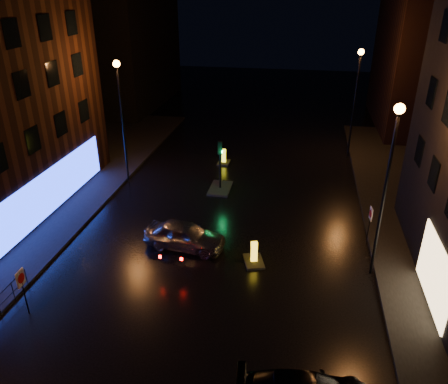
% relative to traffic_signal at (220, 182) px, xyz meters
% --- Properties ---
extents(ground, '(120.00, 120.00, 0.00)m').
position_rel_traffic_signal_xyz_m(ground, '(1.20, -14.00, -0.50)').
color(ground, black).
rests_on(ground, ground).
extents(building_far_left, '(8.00, 16.00, 14.00)m').
position_rel_traffic_signal_xyz_m(building_far_left, '(-14.80, 21.00, 6.50)').
color(building_far_left, black).
rests_on(building_far_left, ground).
extents(building_far_right, '(8.00, 14.00, 12.00)m').
position_rel_traffic_signal_xyz_m(building_far_right, '(16.20, 18.00, 5.50)').
color(building_far_right, black).
rests_on(building_far_right, ground).
extents(street_lamp_lfar, '(0.44, 0.44, 8.37)m').
position_rel_traffic_signal_xyz_m(street_lamp_lfar, '(-6.60, -0.00, 5.06)').
color(street_lamp_lfar, black).
rests_on(street_lamp_lfar, ground).
extents(street_lamp_rnear, '(0.44, 0.44, 8.37)m').
position_rel_traffic_signal_xyz_m(street_lamp_rnear, '(9.00, -8.00, 5.06)').
color(street_lamp_rnear, black).
rests_on(street_lamp_rnear, ground).
extents(street_lamp_rfar, '(0.44, 0.44, 8.37)m').
position_rel_traffic_signal_xyz_m(street_lamp_rfar, '(9.00, 8.00, 5.06)').
color(street_lamp_rfar, black).
rests_on(street_lamp_rfar, ground).
extents(traffic_signal, '(1.40, 2.40, 3.45)m').
position_rel_traffic_signal_xyz_m(traffic_signal, '(0.00, 0.00, 0.00)').
color(traffic_signal, black).
rests_on(traffic_signal, ground).
extents(silver_hatchback, '(4.46, 2.24, 1.46)m').
position_rel_traffic_signal_xyz_m(silver_hatchback, '(-0.47, -7.43, 0.23)').
color(silver_hatchback, '#94979B').
rests_on(silver_hatchback, ground).
extents(bollard_near, '(1.28, 1.58, 1.20)m').
position_rel_traffic_signal_xyz_m(bollard_near, '(3.29, -8.16, -0.24)').
color(bollard_near, black).
rests_on(bollard_near, ground).
extents(bollard_far, '(0.91, 1.34, 1.15)m').
position_rel_traffic_signal_xyz_m(bollard_far, '(-0.61, 4.68, -0.25)').
color(bollard_far, black).
rests_on(bollard_far, ground).
extents(road_sign_left, '(0.09, 0.54, 2.22)m').
position_rel_traffic_signal_xyz_m(road_sign_left, '(-5.72, -13.64, 1.16)').
color(road_sign_left, black).
rests_on(road_sign_left, ground).
extents(road_sign_right, '(0.10, 0.52, 2.13)m').
position_rel_traffic_signal_xyz_m(road_sign_right, '(9.10, -5.19, 1.09)').
color(road_sign_right, black).
rests_on(road_sign_right, ground).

